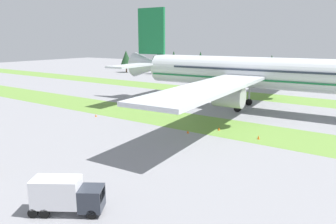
# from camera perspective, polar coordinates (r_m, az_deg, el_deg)

# --- Properties ---
(grass_strip_near) EXTENTS (320.00, 12.68, 0.01)m
(grass_strip_near) POSITION_cam_1_polar(r_m,az_deg,el_deg) (67.43, 1.02, -1.25)
(grass_strip_near) COLOR olive
(grass_strip_near) RESTS_ON ground
(grass_strip_far) EXTENTS (320.00, 12.68, 0.01)m
(grass_strip_far) POSITION_cam_1_polar(r_m,az_deg,el_deg) (100.12, 12.89, 3.09)
(grass_strip_far) COLOR olive
(grass_strip_far) RESTS_ON ground
(airliner) EXTENTS (70.09, 86.26, 24.88)m
(airliner) POSITION_cam_1_polar(r_m,az_deg,el_deg) (77.76, 15.43, 6.85)
(airliner) COLOR silver
(airliner) RESTS_ON ground
(catering_truck) EXTENTS (7.11, 5.67, 3.58)m
(catering_truck) POSITION_cam_1_polar(r_m,az_deg,el_deg) (32.92, -17.83, -13.92)
(catering_truck) COLOR #2D333D
(catering_truck) RESTS_ON ground
(taxiway_marker_0) EXTENTS (0.44, 0.44, 0.63)m
(taxiway_marker_0) POSITION_cam_1_polar(r_m,az_deg,el_deg) (59.68, 9.15, -2.98)
(taxiway_marker_0) COLOR orange
(taxiway_marker_0) RESTS_ON ground
(taxiway_marker_1) EXTENTS (0.44, 0.44, 0.67)m
(taxiway_marker_1) POSITION_cam_1_polar(r_m,az_deg,el_deg) (55.93, 15.98, -4.39)
(taxiway_marker_1) COLOR orange
(taxiway_marker_1) RESTS_ON ground
(taxiway_marker_2) EXTENTS (0.44, 0.44, 0.51)m
(taxiway_marker_2) POSITION_cam_1_polar(r_m,az_deg,el_deg) (57.29, 3.60, -3.58)
(taxiway_marker_2) COLOR orange
(taxiway_marker_2) RESTS_ON ground
(taxiway_marker_3) EXTENTS (0.44, 0.44, 0.53)m
(taxiway_marker_3) POSITION_cam_1_polar(r_m,az_deg,el_deg) (71.07, -12.83, -0.62)
(taxiway_marker_3) COLOR orange
(taxiway_marker_3) RESTS_ON ground
(distant_tree_line) EXTENTS (155.65, 10.71, 11.68)m
(distant_tree_line) POSITION_cam_1_polar(r_m,az_deg,el_deg) (128.98, 18.10, 7.98)
(distant_tree_line) COLOR #4C3823
(distant_tree_line) RESTS_ON ground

